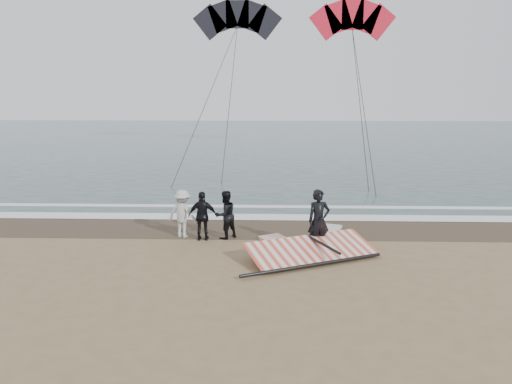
# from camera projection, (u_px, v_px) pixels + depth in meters

# --- Properties ---
(ground) EXTENTS (120.00, 120.00, 0.00)m
(ground) POSITION_uv_depth(u_px,v_px,m) (290.00, 276.00, 12.92)
(ground) COLOR #8C704C
(ground) RESTS_ON ground
(sea) EXTENTS (120.00, 54.00, 0.02)m
(sea) POSITION_uv_depth(u_px,v_px,m) (277.00, 141.00, 45.19)
(sea) COLOR #233838
(sea) RESTS_ON ground
(wet_sand) EXTENTS (120.00, 2.80, 0.01)m
(wet_sand) POSITION_uv_depth(u_px,v_px,m) (286.00, 228.00, 17.32)
(wet_sand) COLOR #4C3D2B
(wet_sand) RESTS_ON ground
(foam_near) EXTENTS (120.00, 0.90, 0.01)m
(foam_near) POSITION_uv_depth(u_px,v_px,m) (285.00, 217.00, 18.69)
(foam_near) COLOR white
(foam_near) RESTS_ON sea
(foam_far) EXTENTS (120.00, 0.45, 0.01)m
(foam_far) POSITION_uv_depth(u_px,v_px,m) (284.00, 207.00, 20.35)
(foam_far) COLOR white
(foam_far) RESTS_ON sea
(man_main) EXTENTS (0.77, 0.60, 1.86)m
(man_main) POSITION_uv_depth(u_px,v_px,m) (319.00, 220.00, 14.80)
(man_main) COLOR black
(man_main) RESTS_ON ground
(board_white) EXTENTS (2.01, 2.67, 0.11)m
(board_white) POSITION_uv_depth(u_px,v_px,m) (290.00, 247.00, 15.10)
(board_white) COLOR silver
(board_white) RESTS_ON ground
(board_cream) EXTENTS (1.49, 2.63, 0.11)m
(board_cream) POSITION_uv_depth(u_px,v_px,m) (324.00, 235.00, 16.30)
(board_cream) COLOR beige
(board_cream) RESTS_ON ground
(trio_cluster) EXTENTS (2.46, 1.02, 1.59)m
(trio_cluster) POSITION_uv_depth(u_px,v_px,m) (201.00, 215.00, 16.03)
(trio_cluster) COLOR black
(trio_cluster) RESTS_ON ground
(sail_rig) EXTENTS (3.97, 3.17, 0.50)m
(sail_rig) POSITION_uv_depth(u_px,v_px,m) (309.00, 251.00, 14.34)
(sail_rig) COLOR black
(sail_rig) RESTS_ON ground
(kite_red) EXTENTS (6.51, 7.46, 17.16)m
(kite_red) POSITION_uv_depth(u_px,v_px,m) (352.00, 23.00, 34.54)
(kite_red) COLOR red
(kite_red) RESTS_ON ground
(kite_dark) EXTENTS (7.40, 7.74, 17.96)m
(kite_dark) POSITION_uv_depth(u_px,v_px,m) (237.00, 23.00, 36.97)
(kite_dark) COLOR black
(kite_dark) RESTS_ON ground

